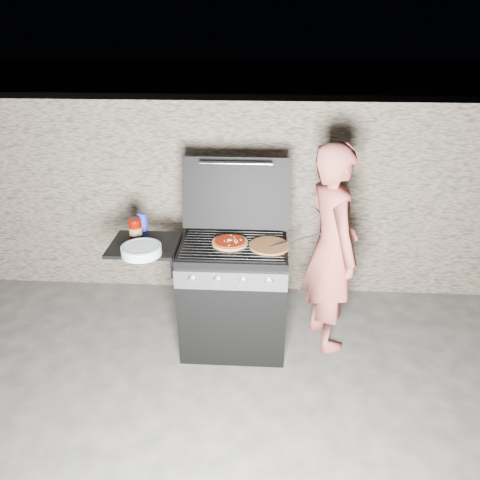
# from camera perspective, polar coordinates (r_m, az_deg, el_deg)

# --- Properties ---
(ground) EXTENTS (50.00, 50.00, 0.00)m
(ground) POSITION_cam_1_polar(r_m,az_deg,el_deg) (3.95, -0.74, -12.46)
(ground) COLOR #3C3C3C
(stone_wall) EXTENTS (8.00, 0.35, 1.80)m
(stone_wall) POSITION_cam_1_polar(r_m,az_deg,el_deg) (4.42, 0.15, 5.40)
(stone_wall) COLOR gray
(stone_wall) RESTS_ON ground
(gas_grill) EXTENTS (1.34, 0.79, 0.91)m
(gas_grill) POSITION_cam_1_polar(r_m,az_deg,el_deg) (3.71, -4.67, -6.76)
(gas_grill) COLOR black
(gas_grill) RESTS_ON ground
(pizza_topped) EXTENTS (0.33, 0.33, 0.03)m
(pizza_topped) POSITION_cam_1_polar(r_m,az_deg,el_deg) (3.46, -1.25, -0.23)
(pizza_topped) COLOR tan
(pizza_topped) RESTS_ON gas_grill
(pizza_plain) EXTENTS (0.39, 0.39, 0.02)m
(pizza_plain) POSITION_cam_1_polar(r_m,az_deg,el_deg) (3.43, 3.59, -0.71)
(pizza_plain) COLOR #C68D45
(pizza_plain) RESTS_ON gas_grill
(sauce_jar) EXTENTS (0.12, 0.12, 0.15)m
(sauce_jar) POSITION_cam_1_polar(r_m,az_deg,el_deg) (3.65, -12.64, 1.41)
(sauce_jar) COLOR #740700
(sauce_jar) RESTS_ON gas_grill
(blue_carton) EXTENTS (0.07, 0.05, 0.14)m
(blue_carton) POSITION_cam_1_polar(r_m,az_deg,el_deg) (3.75, -11.80, 2.16)
(blue_carton) COLOR #2D30BC
(blue_carton) RESTS_ON gas_grill
(plate_stack) EXTENTS (0.30, 0.30, 0.07)m
(plate_stack) POSITION_cam_1_polar(r_m,az_deg,el_deg) (3.40, -11.93, -1.22)
(plate_stack) COLOR white
(plate_stack) RESTS_ON gas_grill
(person) EXTENTS (0.56, 0.70, 1.66)m
(person) POSITION_cam_1_polar(r_m,az_deg,el_deg) (3.63, 11.05, -1.10)
(person) COLOR #B5544B
(person) RESTS_ON ground
(tongs) EXTENTS (0.40, 0.13, 0.08)m
(tongs) POSITION_cam_1_polar(r_m,az_deg,el_deg) (3.44, 6.64, -0.12)
(tongs) COLOR black
(tongs) RESTS_ON gas_grill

